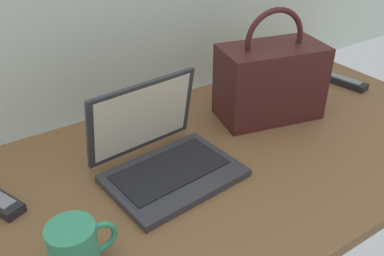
{
  "coord_description": "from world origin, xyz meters",
  "views": [
    {
      "loc": [
        -0.53,
        -0.7,
        0.66
      ],
      "look_at": [
        -0.06,
        0.0,
        0.15
      ],
      "focal_mm": 39.11,
      "sensor_mm": 36.0,
      "label": 1
    }
  ],
  "objects_px": {
    "coffee_mug": "(75,248)",
    "remote_control_far": "(344,82)",
    "handbag": "(270,80)",
    "laptop": "(163,155)"
  },
  "relations": [
    {
      "from": "laptop",
      "to": "handbag",
      "type": "height_order",
      "value": "handbag"
    },
    {
      "from": "remote_control_far",
      "to": "handbag",
      "type": "height_order",
      "value": "handbag"
    },
    {
      "from": "remote_control_far",
      "to": "handbag",
      "type": "relative_size",
      "value": 0.5
    },
    {
      "from": "coffee_mug",
      "to": "remote_control_far",
      "type": "distance_m",
      "value": 1.1
    },
    {
      "from": "coffee_mug",
      "to": "handbag",
      "type": "distance_m",
      "value": 0.74
    },
    {
      "from": "coffee_mug",
      "to": "remote_control_far",
      "type": "height_order",
      "value": "coffee_mug"
    },
    {
      "from": "coffee_mug",
      "to": "laptop",
      "type": "bearing_deg",
      "value": 31.54
    },
    {
      "from": "laptop",
      "to": "remote_control_far",
      "type": "relative_size",
      "value": 1.99
    },
    {
      "from": "laptop",
      "to": "coffee_mug",
      "type": "height_order",
      "value": "laptop"
    },
    {
      "from": "laptop",
      "to": "handbag",
      "type": "bearing_deg",
      "value": 9.46
    }
  ]
}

